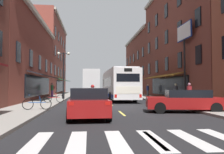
% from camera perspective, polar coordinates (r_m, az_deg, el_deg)
% --- Properties ---
extents(ground_plane, '(34.80, 80.00, 0.10)m').
position_cam_1_polar(ground_plane, '(16.78, 0.70, -7.74)').
color(ground_plane, black).
extents(lane_centre_dashes, '(0.14, 73.90, 0.01)m').
position_cam_1_polar(lane_centre_dashes, '(16.53, 0.80, -7.63)').
color(lane_centre_dashes, '#DBCC4C').
rests_on(lane_centre_dashes, ground).
extents(crosswalk_near, '(7.10, 2.80, 0.01)m').
position_cam_1_polar(crosswalk_near, '(7.04, 10.34, -14.93)').
color(crosswalk_near, silver).
rests_on(crosswalk_near, ground).
extents(sidewalk_left, '(3.00, 80.00, 0.14)m').
position_cam_1_polar(sidewalk_left, '(17.13, -19.46, -7.09)').
color(sidewalk_left, gray).
rests_on(sidewalk_left, ground).
extents(sidewalk_right, '(3.00, 80.00, 0.14)m').
position_cam_1_polar(sidewalk_right, '(18.40, 19.42, -6.75)').
color(sidewalk_right, gray).
rests_on(sidewalk_right, ground).
extents(billboard_sign, '(0.40, 3.10, 7.31)m').
position_cam_1_polar(billboard_sign, '(22.98, 17.40, 8.43)').
color(billboard_sign, black).
rests_on(billboard_sign, sidewalk_right).
extents(transit_bus, '(2.83, 11.34, 3.32)m').
position_cam_1_polar(transit_bus, '(25.67, 1.56, -1.84)').
color(transit_bus, white).
rests_on(transit_bus, ground).
extents(box_truck, '(2.53, 8.17, 3.97)m').
position_cam_1_polar(box_truck, '(35.93, -5.23, -1.48)').
color(box_truck, black).
rests_on(box_truck, ground).
extents(sedan_near, '(2.08, 4.32, 1.31)m').
position_cam_1_polar(sedan_near, '(47.49, -5.16, -3.30)').
color(sedan_near, silver).
rests_on(sedan_near, ground).
extents(sedan_mid, '(4.72, 2.61, 1.33)m').
position_cam_1_polar(sedan_mid, '(14.48, 17.61, -5.58)').
color(sedan_mid, maroon).
rests_on(sedan_mid, ground).
extents(sedan_far, '(2.03, 4.70, 1.46)m').
position_cam_1_polar(sedan_far, '(11.71, -5.83, -6.24)').
color(sedan_far, maroon).
rests_on(sedan_far, ground).
extents(motorcycle_rider, '(0.62, 2.07, 1.66)m').
position_cam_1_polar(motorcycle_rider, '(16.80, -4.81, -5.13)').
color(motorcycle_rider, black).
rests_on(motorcycle_rider, ground).
extents(bicycle_near, '(1.71, 0.48, 0.91)m').
position_cam_1_polar(bicycle_near, '(20.66, -14.12, -5.10)').
color(bicycle_near, black).
rests_on(bicycle_near, sidewalk_left).
extents(bicycle_mid, '(1.71, 0.48, 0.91)m').
position_cam_1_polar(bicycle_mid, '(14.68, -18.00, -6.25)').
color(bicycle_mid, black).
rests_on(bicycle_mid, sidewalk_left).
extents(pedestrian_near, '(0.50, 0.50, 1.81)m').
position_cam_1_polar(pedestrian_near, '(30.32, -14.52, -3.03)').
color(pedestrian_near, '#66387F').
rests_on(pedestrian_near, sidewalk_left).
extents(pedestrian_mid, '(0.36, 0.36, 1.69)m').
position_cam_1_polar(pedestrian_mid, '(32.79, 8.80, -3.19)').
color(pedestrian_mid, '#4C4C51').
rests_on(pedestrian_mid, sidewalk_right).
extents(pedestrian_far, '(0.36, 0.36, 1.65)m').
position_cam_1_polar(pedestrian_far, '(18.11, 18.55, -3.94)').
color(pedestrian_far, black).
rests_on(pedestrian_far, sidewalk_right).
extents(pedestrian_rear, '(0.36, 0.36, 1.64)m').
position_cam_1_polar(pedestrian_rear, '(21.99, 15.47, -3.66)').
color(pedestrian_rear, black).
rests_on(pedestrian_rear, sidewalk_right).
extents(street_lamp_twin, '(1.42, 0.32, 5.26)m').
position_cam_1_polar(street_lamp_twin, '(26.62, -11.89, 1.03)').
color(street_lamp_twin, black).
rests_on(street_lamp_twin, sidewalk_left).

